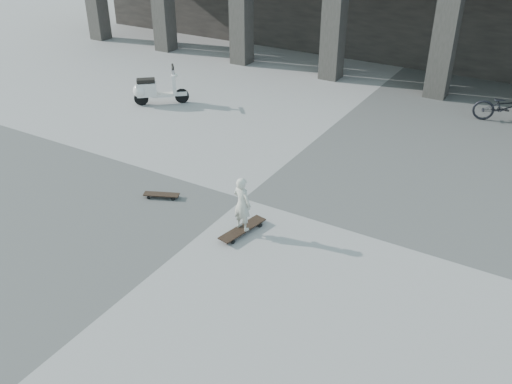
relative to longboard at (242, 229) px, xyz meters
The scene contains 6 objects.
ground 1.29m from the longboard, 120.96° to the left, with size 90.00×90.00×0.00m, color #484845.
longboard is the anchor object (origin of this frame).
skateboard_spare 2.19m from the longboard, behind, with size 0.76×0.48×0.09m.
child 0.56m from the longboard, ahead, with size 0.39×0.26×1.07m, color #B8B7A6.
scooter 7.52m from the longboard, 143.09° to the left, with size 1.34×1.18×1.14m.
bicycle 9.04m from the longboard, 68.56° to the left, with size 0.59×1.69×0.89m, color black.
Camera 1 is at (5.25, -8.32, 5.74)m, focal length 38.00 mm.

